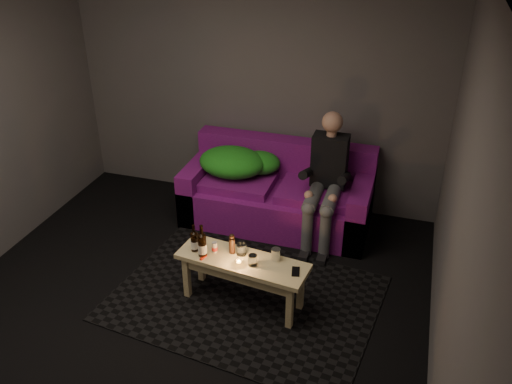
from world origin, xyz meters
TOP-DOWN VIEW (x-y plane):
  - floor at (0.00, 0.00)m, footprint 4.50×4.50m
  - room at (0.00, 0.47)m, footprint 4.50×4.50m
  - rug at (0.46, 0.48)m, footprint 2.38×1.86m
  - sofa at (0.39, 1.82)m, footprint 1.92×0.86m
  - green_blanket at (-0.06, 1.81)m, footprint 0.84×0.58m
  - person at (0.90, 1.66)m, footprint 0.35×0.80m
  - coffee_table at (0.46, 0.43)m, footprint 1.14×0.48m
  - beer_bottle_a at (0.03, 0.43)m, footprint 0.06×0.06m
  - beer_bottle_b at (0.12, 0.38)m, footprint 0.07×0.07m
  - salt_shaker at (0.20, 0.46)m, footprint 0.05×0.05m
  - pepper_mill at (0.34, 0.49)m, footprint 0.07×0.07m
  - tumbler_back at (0.42, 0.49)m, footprint 0.10×0.10m
  - tealight at (0.45, 0.35)m, footprint 0.06×0.06m
  - tumbler_front at (0.56, 0.38)m, footprint 0.08×0.08m
  - steel_cup at (0.72, 0.50)m, footprint 0.08×0.08m
  - smartphone at (0.91, 0.39)m, footprint 0.09×0.13m
  - red_lighter at (0.14, 0.35)m, footprint 0.04×0.08m

SIDE VIEW (x-z plane):
  - floor at x=0.00m, z-range 0.00..0.00m
  - rug at x=0.46m, z-range 0.00..0.01m
  - sofa at x=0.39m, z-range -0.11..0.71m
  - coffee_table at x=0.46m, z-range 0.15..0.60m
  - smartphone at x=0.91m, z-range 0.45..0.46m
  - red_lighter at x=0.14m, z-range 0.45..0.46m
  - tealight at x=0.45m, z-range 0.45..0.50m
  - tumbler_front at x=0.56m, z-range 0.45..0.54m
  - salt_shaker at x=0.20m, z-range 0.45..0.55m
  - tumbler_back at x=0.42m, z-range 0.45..0.55m
  - steel_cup at x=0.72m, z-range 0.45..0.55m
  - pepper_mill at x=0.34m, z-range 0.45..0.59m
  - beer_bottle_a at x=0.03m, z-range 0.42..0.67m
  - beer_bottle_b at x=0.12m, z-range 0.41..0.71m
  - green_blanket at x=-0.06m, z-range 0.48..0.77m
  - person at x=0.90m, z-range 0.02..1.30m
  - room at x=0.00m, z-range -0.61..3.89m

